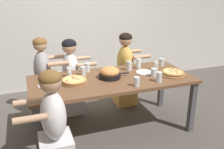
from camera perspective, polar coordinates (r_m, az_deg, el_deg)
The scene contains 24 objects.
ground_plane at distance 3.53m, azimuth 0.00°, elevation -12.21°, with size 18.00×18.00×0.00m, color #514C47.
restaurant_back_panel at distance 4.68m, azimuth -7.55°, elevation 16.46°, with size 10.00×0.06×3.20m, color silver.
dining_table at distance 3.22m, azimuth 0.00°, elevation -2.13°, with size 2.08×0.91×0.74m.
pizza_board_main at distance 3.07m, azimuth -8.66°, elevation -1.37°, with size 0.32×0.32×0.05m.
pizza_board_second at distance 3.40m, azimuth 13.69°, elevation 0.39°, with size 0.33×0.33×0.06m.
skillet_bowl at distance 3.18m, azimuth -0.52°, elevation 0.32°, with size 0.41×0.28×0.15m.
empty_plate_a at distance 3.29m, azimuth -14.86°, elevation -0.76°, with size 0.20×0.20×0.02m.
empty_plate_b at distance 3.41m, azimuth 7.45°, elevation 0.51°, with size 0.23×0.23×0.02m.
empty_plate_c at distance 3.05m, azimuth -14.74°, elevation -2.46°, with size 0.20×0.20×0.02m.
cocktail_glass_blue at distance 3.76m, azimuth 11.28°, elevation 2.78°, with size 0.08×0.08×0.13m.
drinking_glass_a at distance 3.26m, azimuth -9.78°, elevation 0.39°, with size 0.06×0.06×0.13m.
drinking_glass_b at distance 3.47m, azimuth 3.91°, elevation 1.87°, with size 0.08×0.08×0.13m.
drinking_glass_c at distance 3.28m, azimuth 9.49°, elevation 0.35°, with size 0.08×0.08×0.11m.
drinking_glass_d at distance 3.18m, azimuth -12.42°, elevation -0.46°, with size 0.07×0.07×0.11m.
drinking_glass_e at distance 3.11m, azimuth 10.66°, elevation -0.65°, with size 0.08×0.08×0.13m.
drinking_glass_f at distance 3.53m, azimuth 10.01°, elevation 1.80°, with size 0.06×0.06×0.11m.
drinking_glass_g at distance 3.55m, azimuth 6.10°, elevation 2.33°, with size 0.06×0.06×0.15m.
drinking_glass_h at distance 3.29m, azimuth -6.62°, elevation 0.65°, with size 0.07×0.07×0.12m.
drinking_glass_i at distance 2.94m, azimuth 5.66°, elevation -1.76°, with size 0.07×0.07×0.11m.
drinking_glass_j at distance 3.43m, azimuth -5.71°, elevation 1.52°, with size 0.07×0.07×0.12m.
diner_far_midright at distance 4.01m, azimuth 3.03°, elevation 0.57°, with size 0.51×0.40×1.18m.
diner_far_midleft at distance 3.78m, azimuth -9.26°, elevation -1.08°, with size 0.51×0.40×1.15m.
diner_near_left at distance 2.52m, azimuth -13.01°, elevation -12.60°, with size 0.51×0.40×1.17m.
diner_far_left at distance 3.74m, azimuth -15.28°, elevation -1.63°, with size 0.51×0.40×1.20m.
Camera 1 is at (-1.00, -2.81, 1.89)m, focal length 40.00 mm.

